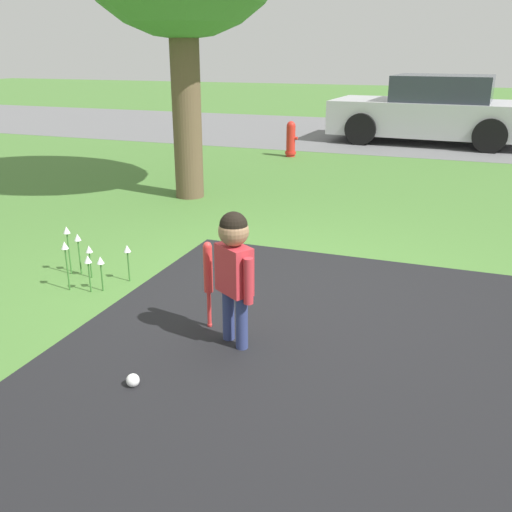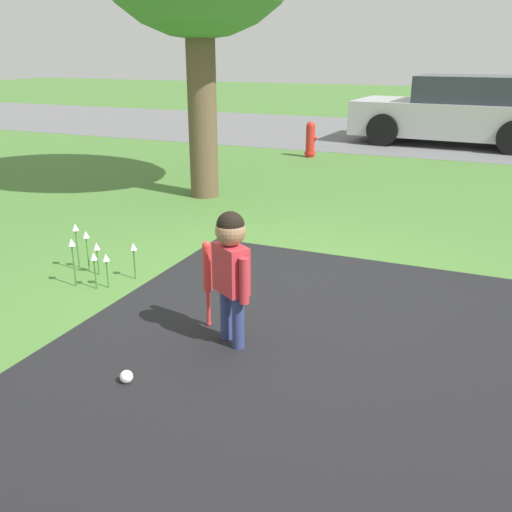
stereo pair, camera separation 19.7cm
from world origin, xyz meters
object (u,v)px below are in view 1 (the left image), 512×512
fire_hydrant (291,139)px  baseball_bat (208,273)px  child (234,261)px  parked_car (433,111)px  sports_ball (133,380)px

fire_hydrant → baseball_bat: bearing=-77.6°
baseball_bat → fire_hydrant: fire_hydrant is taller
child → fire_hydrant: 7.21m
child → fire_hydrant: size_ratio=1.42×
baseball_bat → fire_hydrant: size_ratio=0.99×
child → fire_hydrant: child is taller
child → baseball_bat: bearing=-179.1°
child → baseball_bat: child is taller
parked_car → baseball_bat: bearing=88.4°
child → fire_hydrant: (-1.77, 6.99, -0.28)m
child → sports_ball: (-0.36, -0.68, -0.55)m
fire_hydrant → parked_car: (2.28, 2.69, 0.34)m
baseball_bat → fire_hydrant: (-1.51, 6.82, -0.10)m
baseball_bat → child: bearing=-32.1°
fire_hydrant → parked_car: parked_car is taller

